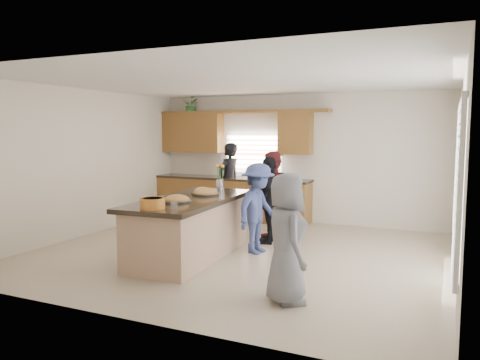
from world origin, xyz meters
The scene contains 18 objects.
floor centered at (0.00, 0.00, 0.00)m, with size 6.50×6.50×0.00m, color tan.
room_shell centered at (0.00, 0.00, 1.90)m, with size 6.52×6.02×2.81m.
back_cabinetry centered at (-1.47, 2.73, 0.91)m, with size 4.08×0.66×2.46m.
right_wall_glazing centered at (3.22, -0.13, 1.34)m, with size 0.06×4.00×2.25m.
island centered at (-0.59, -0.56, 0.45)m, with size 1.31×2.76×0.95m.
platter_front centered at (-0.55, -1.02, 0.98)m, with size 0.43×0.43×0.18m.
platter_mid centered at (-0.54, -0.17, 0.98)m, with size 0.47×0.47×0.19m.
platter_back centered at (-0.73, 0.10, 0.98)m, with size 0.32×0.32×0.13m.
salad_bowl centered at (-0.53, -1.67, 1.03)m, with size 0.34×0.34×0.15m.
clear_cup centered at (-0.27, -1.53, 1.00)m, with size 0.09×0.09×0.09m, color white.
plate_stack centered at (-0.64, 0.23, 0.98)m, with size 0.21×0.21×0.05m, color #A47CB4.
flower_vase centered at (-0.63, 0.55, 1.18)m, with size 0.14×0.14×0.45m.
potted_plant centered at (-2.52, 2.82, 2.62)m, with size 0.39×0.34×0.43m, color #337D32.
woman_left_back centered at (-1.44, 2.60, 0.87)m, with size 0.63×0.42×1.74m, color black.
woman_left_mid centered at (0.01, 1.45, 0.81)m, with size 0.79×0.61×1.62m, color maroon.
woman_left_front centered at (0.20, 0.86, 0.78)m, with size 0.91×0.38×1.56m, color black.
woman_right_back centered at (0.28, 0.11, 0.74)m, with size 0.96×0.55×1.49m, color #374478.
woman_right_front centered at (1.43, -1.81, 0.76)m, with size 0.74×0.48×1.52m, color slate.
Camera 1 is at (3.14, -6.88, 2.00)m, focal length 35.00 mm.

